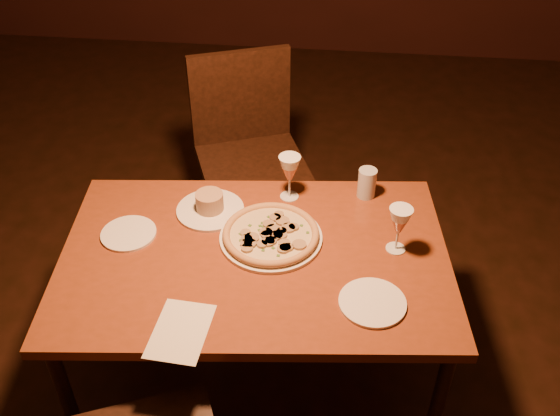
# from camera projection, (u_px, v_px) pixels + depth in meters

# --- Properties ---
(dining_table) EXTENTS (1.38, 0.96, 0.69)m
(dining_table) POSITION_uv_depth(u_px,v_px,m) (255.00, 267.00, 2.12)
(dining_table) COLOR brown
(dining_table) RESTS_ON floor
(chair_far) EXTENTS (0.60, 0.60, 0.96)m
(chair_far) POSITION_uv_depth(u_px,v_px,m) (249.00, 149.00, 2.87)
(chair_far) COLOR black
(chair_far) RESTS_ON floor
(pizza_plate) EXTENTS (0.35, 0.35, 0.04)m
(pizza_plate) POSITION_uv_depth(u_px,v_px,m) (271.00, 235.00, 2.13)
(pizza_plate) COLOR white
(pizza_plate) RESTS_ON dining_table
(ramekin_saucer) EXTENTS (0.24, 0.24, 0.08)m
(ramekin_saucer) POSITION_uv_depth(u_px,v_px,m) (210.00, 206.00, 2.25)
(ramekin_saucer) COLOR white
(ramekin_saucer) RESTS_ON dining_table
(wine_glass_far) EXTENTS (0.08, 0.08, 0.18)m
(wine_glass_far) POSITION_uv_depth(u_px,v_px,m) (290.00, 177.00, 2.27)
(wine_glass_far) COLOR #C77253
(wine_glass_far) RESTS_ON dining_table
(wine_glass_right) EXTENTS (0.08, 0.08, 0.17)m
(wine_glass_right) POSITION_uv_depth(u_px,v_px,m) (398.00, 229.00, 2.05)
(wine_glass_right) COLOR #C77253
(wine_glass_right) RESTS_ON dining_table
(water_tumbler) EXTENTS (0.07, 0.07, 0.11)m
(water_tumbler) POSITION_uv_depth(u_px,v_px,m) (367.00, 183.00, 2.30)
(water_tumbler) COLOR #ADB5BD
(water_tumbler) RESTS_ON dining_table
(side_plate_left) EXTENTS (0.19, 0.19, 0.01)m
(side_plate_left) POSITION_uv_depth(u_px,v_px,m) (129.00, 234.00, 2.16)
(side_plate_left) COLOR white
(side_plate_left) RESTS_ON dining_table
(side_plate_near) EXTENTS (0.21, 0.21, 0.01)m
(side_plate_near) POSITION_uv_depth(u_px,v_px,m) (372.00, 303.00, 1.90)
(side_plate_near) COLOR white
(side_plate_near) RESTS_ON dining_table
(menu_card) EXTENTS (0.17, 0.24, 0.00)m
(menu_card) POSITION_uv_depth(u_px,v_px,m) (181.00, 331.00, 1.82)
(menu_card) COLOR silver
(menu_card) RESTS_ON dining_table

